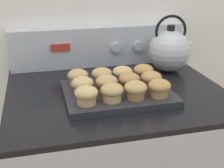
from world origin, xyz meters
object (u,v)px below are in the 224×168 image
Objects in this scene: muffin_r1_c0 at (83,85)px; muffin_r2_c3 at (143,72)px; muffin_r0_c0 at (86,95)px; muffin_pan at (118,93)px; muffin_r1_c2 at (129,81)px; muffin_r2_c1 at (102,75)px; muffin_r1_c3 at (151,79)px; muffin_r1_c1 at (107,83)px; muffin_r2_c2 at (123,74)px; muffin_r2_c0 at (78,77)px; tea_kettle at (170,50)px; muffin_r0_c2 at (136,90)px; muffin_r0_c1 at (112,92)px; muffin_r0_c3 at (159,88)px.

muffin_r1_c0 and muffin_r2_c3 have the same top height.
muffin_pan is at bearing 33.94° from muffin_r0_c0.
muffin_r1_c2 is 1.00× the size of muffin_r2_c1.
muffin_r1_c2 is (0.04, 0.00, 0.04)m from muffin_pan.
muffin_r1_c3 is (0.08, -0.00, 0.00)m from muffin_r1_c2.
muffin_r1_c1 is at bearing 179.89° from muffin_pan.
muffin_r1_c1 and muffin_r2_c2 have the same top height.
muffin_pan is at bearing 179.42° from muffin_r1_c3.
tea_kettle is (0.41, 0.13, 0.04)m from muffin_r2_c0.
muffin_r1_c1 is at bearing -90.47° from muffin_r2_c1.
muffin_pan is 0.13m from muffin_r1_c3.
muffin_r0_c2 is at bearing -92.86° from muffin_r1_c2.
muffin_r1_c3 is 1.00× the size of muffin_r2_c2.
muffin_pan is 0.13m from muffin_r1_c0.
muffin_r0_c2 and muffin_r2_c2 have the same top height.
muffin_r1_c2 is 1.00× the size of muffin_r2_c2.
muffin_r2_c1 is 0.16m from muffin_r2_c3.
muffin_r0_c2 and muffin_r2_c1 have the same top height.
tea_kettle reaches higher than muffin_r2_c2.
tea_kettle is (0.32, 0.29, 0.04)m from muffin_r0_c1.
muffin_r2_c2 is 0.31× the size of tea_kettle.
muffin_r0_c0 is (-0.12, -0.08, 0.04)m from muffin_pan.
muffin_r0_c2 is 0.18m from muffin_r1_c0.
muffin_r0_c0 and muffin_r2_c0 have the same top height.
tea_kettle reaches higher than muffin_pan.
muffin_r2_c3 is at bearing 33.59° from muffin_pan.
muffin_r1_c3 is 0.11m from muffin_r2_c2.
muffin_pan is at bearing 116.23° from muffin_r0_c2.
muffin_r2_c3 is (0.16, 0.00, 0.00)m from muffin_r2_c1.
muffin_r0_c2 and muffin_r2_c3 have the same top height.
tea_kettle reaches higher than muffin_r2_c1.
muffin_r1_c0 is 0.25m from muffin_r2_c3.
muffin_r1_c0 is at bearing -161.94° from muffin_r2_c3.
muffin_r2_c0 is at bearing 154.02° from muffin_r1_c2.
muffin_r0_c1 is 0.08m from muffin_r0_c2.
muffin_r2_c2 reaches higher than muffin_pan.
tea_kettle is (0.28, 0.21, 0.08)m from muffin_pan.
muffin_r0_c0 is at bearing -152.81° from muffin_r1_c2.
muffin_r0_c0 is 0.18m from muffin_r1_c2.
muffin_r2_c0 is 0.16m from muffin_r2_c2.
muffin_r2_c2 is at bearing 62.81° from muffin_pan.
muffin_pan is 4.96× the size of muffin_r1_c0.
muffin_pan is at bearing -117.19° from muffin_r2_c2.
muffin_r0_c3 is (0.08, -0.00, 0.00)m from muffin_r0_c2.
muffin_r1_c3 is (0.24, 0.08, 0.00)m from muffin_r0_c0.
muffin_r2_c0 is at bearing 135.09° from muffin_r0_c2.
muffin_r0_c2 and muffin_r1_c1 have the same top height.
muffin_r1_c1 is 1.00× the size of muffin_r1_c3.
muffin_r0_c3 is 0.29m from muffin_r2_c0.
muffin_pan is 0.16m from muffin_r2_c0.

